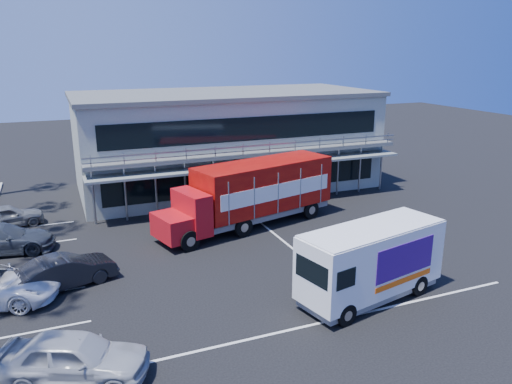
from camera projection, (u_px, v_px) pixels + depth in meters
name	position (u px, v px, depth m)	size (l,w,h in m)	color
ground	(268.00, 263.00, 25.15)	(120.00, 120.00, 0.00)	black
building	(226.00, 140.00, 38.51)	(22.40, 12.00, 7.30)	gray
red_truck	(253.00, 192.00, 30.02)	(11.75, 5.49, 3.86)	#B50E16
white_van	(371.00, 261.00, 21.16)	(7.03, 3.67, 3.27)	white
parked_car_a	(74.00, 357.00, 16.13)	(1.93, 4.79, 1.63)	#A9ACB0
parked_car_b	(66.00, 271.00, 22.52)	(1.56, 4.47, 1.47)	black
parked_car_d	(1.00, 239.00, 26.25)	(2.17, 5.34, 1.55)	#303641
parked_car_e	(6.00, 216.00, 29.99)	(1.68, 4.17, 1.42)	slate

